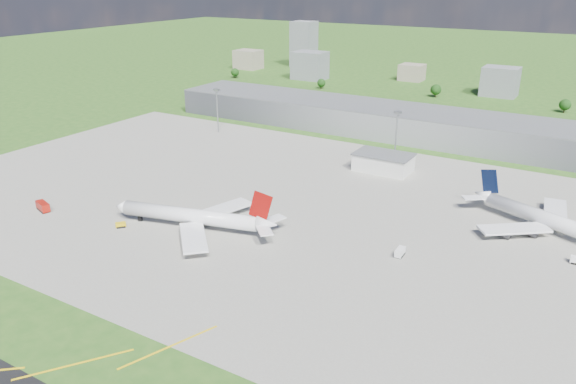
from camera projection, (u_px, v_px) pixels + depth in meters
The scene contains 20 objects.
ground at pixel (400, 142), 312.82m from camera, with size 1400.00×1400.00×0.00m, color #2A561B.
apron at pixel (325, 214), 220.10m from camera, with size 360.00×190.00×0.08m, color gray.
terminal at pixel (410, 124), 322.07m from camera, with size 300.00×42.00×15.00m, color gray.
ops_building at pixel (383, 163), 266.62m from camera, with size 26.00×16.00×8.00m, color silver.
mast_west at pixel (217, 103), 326.20m from camera, with size 3.50×2.00×25.90m.
mast_center at pixel (397, 128), 273.61m from camera, with size 3.50×2.00×25.90m.
airliner_red_twin at pixel (196, 217), 205.45m from camera, with size 64.23×49.21×17.84m.
airliner_blue_quad at pixel (557, 223), 200.42m from camera, with size 63.72×48.46×17.49m.
fire_truck at pixel (43, 207), 222.31m from camera, with size 8.46×5.25×3.52m.
tug_yellow at pixel (121, 225), 207.97m from camera, with size 4.04×4.25×1.85m.
van_white_near at pixel (400, 252), 186.81m from camera, with size 2.55×5.30×2.65m.
bldg_far_w at pixel (248, 59), 550.58m from camera, with size 24.00×20.00×18.00m, color gray.
bldg_w at pixel (310, 65), 495.26m from camera, with size 28.00×22.00×24.00m, color slate.
bldg_cw at pixel (412, 72), 490.81m from camera, with size 20.00×18.00×14.00m, color gray.
bldg_c at pixel (500, 82), 427.13m from camera, with size 26.00×20.00×22.00m, color slate.
bldg_tall_w at pixel (304, 44), 558.70m from camera, with size 22.00×20.00×44.00m, color slate.
tree_far_w at pixel (235, 72), 502.45m from camera, with size 7.20×7.20×8.80m.
tree_w at pixel (321, 83), 455.55m from camera, with size 6.75×6.75×8.25m.
tree_c at pixel (436, 90), 424.15m from camera, with size 8.10×8.10×9.90m.
tree_e at pixel (565, 105), 377.25m from camera, with size 7.65×7.65×9.35m.
Camera 1 is at (101.15, -140.72, 88.15)m, focal length 35.00 mm.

